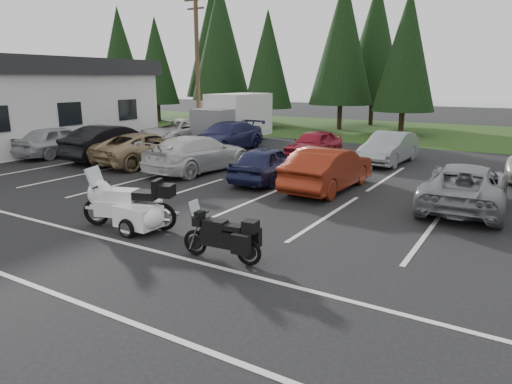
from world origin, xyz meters
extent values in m
plane|color=black|center=(0.00, 0.00, 0.00)|extent=(120.00, 120.00, 0.00)
cube|color=#233812|center=(0.00, 24.00, 0.01)|extent=(80.00, 16.00, 0.01)
cube|color=slate|center=(4.00, 55.00, 0.00)|extent=(70.00, 50.00, 0.02)
cylinder|color=#473321|center=(-10.00, 12.00, 4.50)|extent=(0.26, 0.26, 9.00)
cube|color=#473321|center=(-10.00, 12.00, 7.80)|extent=(1.20, 0.10, 0.10)
cube|color=silver|center=(0.00, 2.00, 0.00)|extent=(32.00, 16.00, 0.01)
cylinder|color=#332316|center=(-28.00, 22.50, 1.25)|extent=(0.36, 0.36, 2.50)
cone|color=black|center=(-28.00, 22.50, 6.24)|extent=(4.58, 4.58, 8.84)
cylinder|color=#332316|center=(-22.00, 21.20, 1.08)|extent=(0.36, 0.36, 2.16)
cone|color=black|center=(-22.00, 21.20, 5.40)|extent=(3.96, 3.96, 7.65)
cylinder|color=#332316|center=(-16.00, 22.80, 1.39)|extent=(0.36, 0.36, 2.78)
cone|color=black|center=(-16.00, 22.80, 6.96)|extent=(5.10, 5.10, 9.86)
cylinder|color=#332316|center=(-10.50, 21.40, 1.06)|extent=(0.36, 0.36, 2.11)
cone|color=black|center=(-10.50, 21.40, 5.28)|extent=(3.87, 3.87, 7.48)
cylinder|color=#332316|center=(-5.00, 22.90, 1.31)|extent=(0.36, 0.36, 2.62)
cone|color=black|center=(-5.00, 22.90, 6.54)|extent=(4.80, 4.80, 9.27)
cylinder|color=#332316|center=(0.00, 21.60, 1.13)|extent=(0.36, 0.36, 2.26)
cone|color=black|center=(0.00, 21.60, 5.64)|extent=(4.14, 4.14, 7.99)
cylinder|color=#332316|center=(-20.00, 27.00, 1.44)|extent=(0.36, 0.36, 2.88)
cone|color=black|center=(-20.00, 27.00, 7.20)|extent=(5.28, 5.28, 10.20)
cylinder|color=#332316|center=(-4.00, 27.50, 1.36)|extent=(0.36, 0.36, 2.71)
cone|color=black|center=(-4.00, 27.50, 6.78)|extent=(4.97, 4.97, 9.61)
imported|color=#B2B2B7|center=(-12.44, 3.80, 0.76)|extent=(2.00, 4.55, 1.52)
imported|color=black|center=(-9.26, 4.48, 0.83)|extent=(1.78, 5.03, 1.65)
imported|color=#967E57|center=(-7.05, 4.48, 0.71)|extent=(2.81, 5.33, 1.43)
imported|color=silver|center=(-3.97, 4.31, 0.75)|extent=(2.56, 5.35, 1.50)
imported|color=#1B2045|center=(-0.59, 4.12, 0.67)|extent=(1.97, 4.09, 1.35)
imported|color=maroon|center=(1.95, 4.04, 0.75)|extent=(1.73, 4.60, 1.50)
imported|color=slate|center=(6.33, 3.97, 0.67)|extent=(2.43, 4.92, 1.34)
imported|color=silver|center=(-10.17, 9.90, 0.75)|extent=(2.95, 5.59, 1.50)
imported|color=#1D1E49|center=(-6.31, 9.64, 0.76)|extent=(2.20, 5.26, 1.52)
imported|color=maroon|center=(-1.24, 9.88, 0.67)|extent=(1.81, 4.05, 1.35)
imported|color=gray|center=(2.32, 10.33, 0.71)|extent=(1.79, 4.40, 1.42)
camera|label=1|loc=(7.88, -10.53, 3.75)|focal=32.00mm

